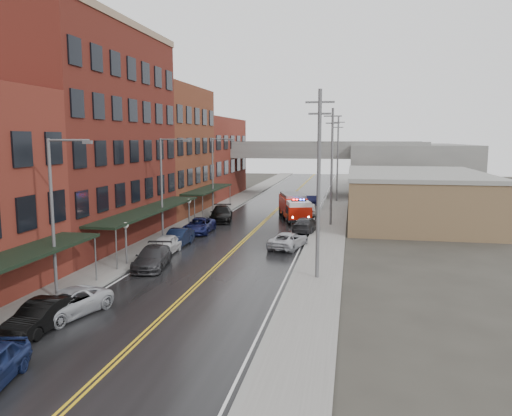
{
  "coord_description": "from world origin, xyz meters",
  "views": [
    {
      "loc": [
        9.24,
        -16.32,
        9.01
      ],
      "look_at": [
        1.14,
        25.72,
        3.0
      ],
      "focal_mm": 35.0,
      "sensor_mm": 36.0,
      "label": 1
    }
  ],
  "objects": [
    {
      "name": "sidewalk_left",
      "position": [
        -7.3,
        30.0,
        0.07
      ],
      "size": [
        3.0,
        160.0,
        0.15
      ],
      "primitive_type": "cube",
      "color": "slate",
      "rests_on": "ground"
    },
    {
      "name": "globe_lamp_2",
      "position": [
        -6.4,
        30.0,
        2.31
      ],
      "size": [
        0.44,
        0.44,
        3.12
      ],
      "color": "#59595B",
      "rests_on": "ground"
    },
    {
      "name": "parked_car_right_0",
      "position": [
        4.24,
        23.8,
        0.66
      ],
      "size": [
        3.31,
        5.18,
        1.33
      ],
      "primitive_type": "imported",
      "rotation": [
        0.0,
        0.0,
        2.89
      ],
      "color": "#ADAFB6",
      "rests_on": "ground"
    },
    {
      "name": "parked_car_right_1",
      "position": [
        5.0,
        31.29,
        0.71
      ],
      "size": [
        2.6,
        5.1,
        1.42
      ],
      "primitive_type": "imported",
      "rotation": [
        0.0,
        0.0,
        3.01
      ],
      "color": "#2A2A2D",
      "rests_on": "ground"
    },
    {
      "name": "utility_pole_0",
      "position": [
        7.2,
        15.0,
        6.31
      ],
      "size": [
        1.8,
        0.24,
        12.0
      ],
      "color": "#59595B",
      "rests_on": "ground"
    },
    {
      "name": "parked_car_left_3",
      "position": [
        -4.33,
        15.7,
        0.74
      ],
      "size": [
        2.81,
        5.32,
        1.47
      ],
      "primitive_type": "imported",
      "rotation": [
        0.0,
        0.0,
        0.15
      ],
      "color": "#29292B",
      "rests_on": "ground"
    },
    {
      "name": "parked_car_left_4",
      "position": [
        -5.0,
        19.84,
        0.73
      ],
      "size": [
        1.87,
        4.36,
        1.47
      ],
      "primitive_type": "imported",
      "rotation": [
        0.0,
        0.0,
        0.03
      ],
      "color": "silver",
      "rests_on": "ground"
    },
    {
      "name": "road",
      "position": [
        0.0,
        30.0,
        0.01
      ],
      "size": [
        11.0,
        160.0,
        0.02
      ],
      "primitive_type": "cube",
      "color": "black",
      "rests_on": "ground"
    },
    {
      "name": "street_lamp_1",
      "position": [
        -6.55,
        24.0,
        5.19
      ],
      "size": [
        2.64,
        0.22,
        9.0
      ],
      "color": "#59595B",
      "rests_on": "ground"
    },
    {
      "name": "curb_right",
      "position": [
        5.65,
        30.0,
        0.07
      ],
      "size": [
        0.3,
        160.0,
        0.15
      ],
      "primitive_type": "cube",
      "color": "gray",
      "rests_on": "ground"
    },
    {
      "name": "brick_building_b",
      "position": [
        -13.3,
        23.0,
        9.0
      ],
      "size": [
        9.0,
        20.0,
        18.0
      ],
      "primitive_type": "cube",
      "color": "#581917",
      "rests_on": "ground"
    },
    {
      "name": "street_lamp_0",
      "position": [
        -6.55,
        8.0,
        5.19
      ],
      "size": [
        2.64,
        0.22,
        9.0
      ],
      "color": "#59595B",
      "rests_on": "ground"
    },
    {
      "name": "ground",
      "position": [
        0.0,
        0.0,
        0.0
      ],
      "size": [
        220.0,
        220.0,
        0.0
      ],
      "primitive_type": "plane",
      "color": "#2D2B26",
      "rests_on": "ground"
    },
    {
      "name": "fire_truck",
      "position": [
        3.1,
        38.0,
        1.53
      ],
      "size": [
        4.71,
        8.09,
        2.82
      ],
      "rotation": [
        0.0,
        0.0,
        0.28
      ],
      "color": "red",
      "rests_on": "ground"
    },
    {
      "name": "parked_car_left_5",
      "position": [
        -5.0,
        22.8,
        0.72
      ],
      "size": [
        1.61,
        4.39,
        1.44
      ],
      "primitive_type": "imported",
      "rotation": [
        0.0,
        0.0,
        -0.02
      ],
      "color": "black",
      "rests_on": "ground"
    },
    {
      "name": "globe_lamp_1",
      "position": [
        -6.4,
        16.0,
        2.31
      ],
      "size": [
        0.44,
        0.44,
        3.12
      ],
      "color": "#59595B",
      "rests_on": "ground"
    },
    {
      "name": "parked_car_right_3",
      "position": [
        3.98,
        48.38,
        0.82
      ],
      "size": [
        2.75,
        5.24,
        1.64
      ],
      "primitive_type": "imported",
      "rotation": [
        0.0,
        0.0,
        3.35
      ],
      "color": "black",
      "rests_on": "ground"
    },
    {
      "name": "parked_car_left_2",
      "position": [
        -4.82,
        5.8,
        0.67
      ],
      "size": [
        3.52,
        5.29,
        1.35
      ],
      "primitive_type": "imported",
      "rotation": [
        0.0,
        0.0,
        -0.29
      ],
      "color": "#ADAFB5",
      "rests_on": "ground"
    },
    {
      "name": "parked_car_left_6",
      "position": [
        -5.0,
        28.8,
        0.71
      ],
      "size": [
        2.58,
        5.2,
        1.42
      ],
      "primitive_type": "imported",
      "rotation": [
        0.0,
        0.0,
        0.05
      ],
      "color": "#131848",
      "rests_on": "ground"
    },
    {
      "name": "overpass",
      "position": [
        0.0,
        62.0,
        5.99
      ],
      "size": [
        40.0,
        10.0,
        7.5
      ],
      "color": "slate",
      "rests_on": "ground"
    },
    {
      "name": "utility_pole_1",
      "position": [
        7.2,
        35.0,
        6.31
      ],
      "size": [
        1.8,
        0.24,
        12.0
      ],
      "color": "#59595B",
      "rests_on": "ground"
    },
    {
      "name": "awning_1",
      "position": [
        -7.49,
        23.0,
        2.99
      ],
      "size": [
        2.6,
        18.0,
        3.09
      ],
      "color": "black",
      "rests_on": "ground"
    },
    {
      "name": "street_lamp_2",
      "position": [
        -6.55,
        40.0,
        5.19
      ],
      "size": [
        2.64,
        0.22,
        9.0
      ],
      "color": "#59595B",
      "rests_on": "ground"
    },
    {
      "name": "parked_car_left_7",
      "position": [
        -4.66,
        35.72,
        0.82
      ],
      "size": [
        3.33,
        5.98,
        1.64
      ],
      "primitive_type": "imported",
      "rotation": [
        0.0,
        0.0,
        0.19
      ],
      "color": "black",
      "rests_on": "ground"
    },
    {
      "name": "brick_building_far",
      "position": [
        -13.3,
        58.0,
        6.0
      ],
      "size": [
        9.0,
        20.0,
        12.0
      ],
      "primitive_type": "cube",
      "color": "maroon",
      "rests_on": "ground"
    },
    {
      "name": "utility_pole_2",
      "position": [
        7.2,
        55.0,
        6.31
      ],
      "size": [
        1.8,
        0.24,
        12.0
      ],
      "color": "#59595B",
      "rests_on": "ground"
    },
    {
      "name": "curb_left",
      "position": [
        -5.65,
        30.0,
        0.07
      ],
      "size": [
        0.3,
        160.0,
        0.15
      ],
      "primitive_type": "cube",
      "color": "gray",
      "rests_on": "ground"
    },
    {
      "name": "right_far_block",
      "position": [
        18.0,
        70.0,
        4.0
      ],
      "size": [
        18.0,
        30.0,
        8.0
      ],
      "primitive_type": "cube",
      "color": "slate",
      "rests_on": "ground"
    },
    {
      "name": "tan_building",
      "position": [
        16.0,
        40.0,
        2.5
      ],
      "size": [
        14.0,
        22.0,
        5.0
      ],
      "primitive_type": "cube",
      "color": "brown",
      "rests_on": "ground"
    },
    {
      "name": "brick_building_c",
      "position": [
        -13.3,
        40.5,
        7.5
      ],
      "size": [
        9.0,
        15.0,
        15.0
      ],
      "primitive_type": "cube",
      "color": "brown",
      "rests_on": "ground"
    },
    {
      "name": "sidewalk_right",
      "position": [
        7.3,
        30.0,
        0.07
      ],
      "size": [
        3.0,
        160.0,
        0.15
      ],
      "primitive_type": "cube",
      "color": "slate",
      "rests_on": "ground"
    },
    {
      "name": "parked_car_left_1",
      "position": [
        -5.0,
        3.91,
        0.71
      ],
      "size": [
        1.61,
        4.32,
        1.41
      ],
      "primitive_type": "imported",
      "rotation": [
        0.0,
        0.0,
        -0.03
      ],
      "color": "black",
      "rests_on": "ground"
    },
    {
      "name": "awning_2",
      "position": [
        -7.49,
        40.5,
        2.99
      ],
      "size": [
        2.6,
        13.0,
        3.09
      ],
      "color": "black",
      "rests_on": "ground"
    },
    {
      "name": "parked_car_right_2",
      "position": [
        4.48,
        41.88,
        0.74
      ],
      "size": [
        1.94,
        4.44,
        1.49
      ],
      "primitive_type": "imported",
      "rotation": [
        0.0,
        0.0,
        3.18
      ],
      "color": "silver",
      "rests_on": "ground"
    }
  ]
}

